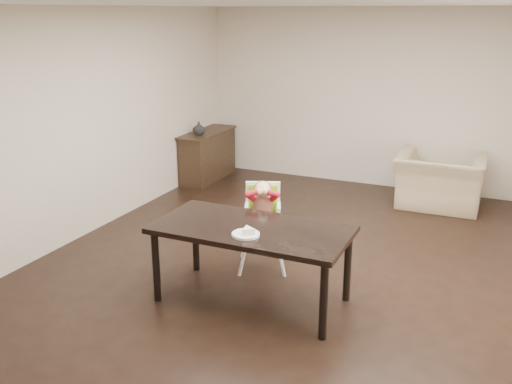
% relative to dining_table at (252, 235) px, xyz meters
% --- Properties ---
extents(ground, '(7.00, 7.00, 0.00)m').
position_rel_dining_table_xyz_m(ground, '(0.43, 0.74, -0.67)').
color(ground, black).
rests_on(ground, ground).
extents(room_walls, '(6.02, 7.02, 2.71)m').
position_rel_dining_table_xyz_m(room_walls, '(0.43, 0.74, 1.18)').
color(room_walls, beige).
rests_on(room_walls, ground).
extents(dining_table, '(1.80, 0.90, 0.75)m').
position_rel_dining_table_xyz_m(dining_table, '(0.00, 0.00, 0.00)').
color(dining_table, black).
rests_on(dining_table, ground).
extents(high_chair, '(0.52, 0.52, 0.96)m').
position_rel_dining_table_xyz_m(high_chair, '(-0.22, 0.75, 0.01)').
color(high_chair, white).
rests_on(high_chair, ground).
extents(plate, '(0.29, 0.29, 0.07)m').
position_rel_dining_table_xyz_m(plate, '(0.05, -0.21, 0.10)').
color(plate, white).
rests_on(plate, dining_table).
extents(armchair, '(1.17, 0.76, 1.01)m').
position_rel_dining_table_xyz_m(armchair, '(1.26, 3.54, -0.16)').
color(armchair, tan).
rests_on(armchair, ground).
extents(sideboard, '(0.44, 1.26, 0.79)m').
position_rel_dining_table_xyz_m(sideboard, '(-2.35, 3.44, -0.27)').
color(sideboard, black).
rests_on(sideboard, ground).
extents(vase, '(0.26, 0.27, 0.20)m').
position_rel_dining_table_xyz_m(vase, '(-2.35, 3.18, 0.22)').
color(vase, '#99999E').
rests_on(vase, sideboard).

